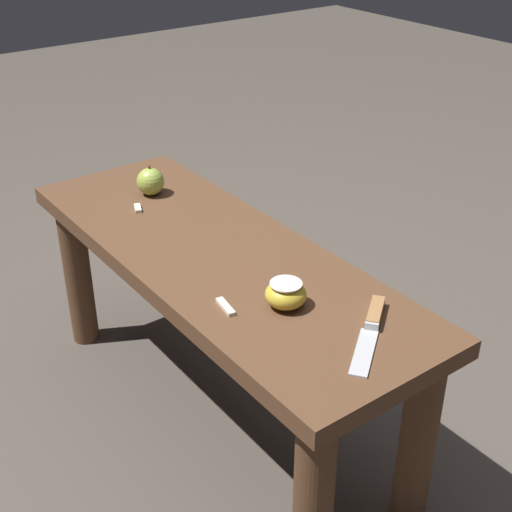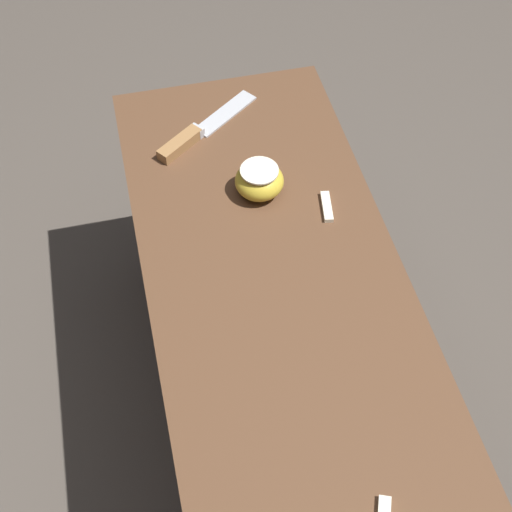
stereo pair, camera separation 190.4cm
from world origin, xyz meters
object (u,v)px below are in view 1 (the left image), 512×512
at_px(knife, 373,324).
at_px(apple_cut, 286,294).
at_px(wooden_bench, 218,289).
at_px(apple_whole, 151,182).

bearing_deg(knife, apple_cut, -97.96).
bearing_deg(wooden_bench, apple_cut, 176.51).
bearing_deg(apple_whole, apple_cut, 175.57).
bearing_deg(apple_cut, knife, -150.89).
xyz_separation_m(wooden_bench, apple_whole, (0.35, -0.03, 0.14)).
height_order(wooden_bench, apple_cut, apple_cut).
distance_m(knife, apple_cut, 0.17).
height_order(wooden_bench, knife, knife).
relative_size(wooden_bench, knife, 5.64).
bearing_deg(knife, apple_whole, -124.30).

